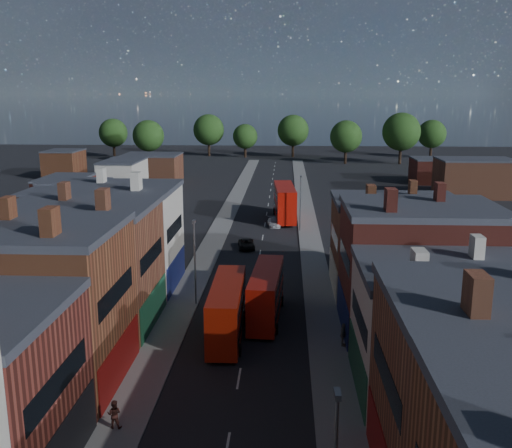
# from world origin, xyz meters

# --- Properties ---
(pavement_west) EXTENTS (3.00, 200.00, 0.12)m
(pavement_west) POSITION_xyz_m (-6.50, 50.00, 0.06)
(pavement_west) COLOR gray
(pavement_west) RESTS_ON ground
(pavement_east) EXTENTS (3.00, 200.00, 0.12)m
(pavement_east) POSITION_xyz_m (6.50, 50.00, 0.06)
(pavement_east) COLOR gray
(pavement_east) RESTS_ON ground
(lamp_post_2) EXTENTS (0.25, 0.70, 8.12)m
(lamp_post_2) POSITION_xyz_m (-5.20, 30.00, 4.70)
(lamp_post_2) COLOR slate
(lamp_post_2) RESTS_ON ground
(lamp_post_3) EXTENTS (0.25, 0.70, 8.12)m
(lamp_post_3) POSITION_xyz_m (5.20, 60.00, 4.70)
(lamp_post_3) COLOR slate
(lamp_post_3) RESTS_ON ground
(bus_0) EXTENTS (2.77, 10.50, 4.52)m
(bus_0) POSITION_xyz_m (-1.50, 22.86, 2.44)
(bus_0) COLOR #A61B09
(bus_0) RESTS_ON ground
(bus_1) EXTENTS (3.04, 10.31, 4.40)m
(bus_1) POSITION_xyz_m (1.50, 26.97, 2.38)
(bus_1) COLOR red
(bus_1) RESTS_ON ground
(bus_2) EXTENTS (3.77, 12.60, 5.37)m
(bus_2) POSITION_xyz_m (2.95, 67.70, 2.90)
(bus_2) COLOR #BD1208
(bus_2) RESTS_ON ground
(car_2) EXTENTS (2.54, 4.51, 1.19)m
(car_2) POSITION_xyz_m (-1.83, 50.12, 0.59)
(car_2) COLOR black
(car_2) RESTS_ON ground
(car_3) EXTENTS (2.22, 4.35, 1.21)m
(car_3) POSITION_xyz_m (1.37, 62.96, 0.60)
(car_3) COLOR silver
(car_3) RESTS_ON ground
(ped_1) EXTENTS (0.86, 0.49, 1.74)m
(ped_1) POSITION_xyz_m (-6.80, 9.50, 0.99)
(ped_1) COLOR #421F1A
(ped_1) RESTS_ON pavement_west
(ped_3) EXTENTS (0.67, 1.15, 1.85)m
(ped_3) POSITION_xyz_m (7.70, 21.47, 1.05)
(ped_3) COLOR #625F54
(ped_3) RESTS_ON pavement_east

